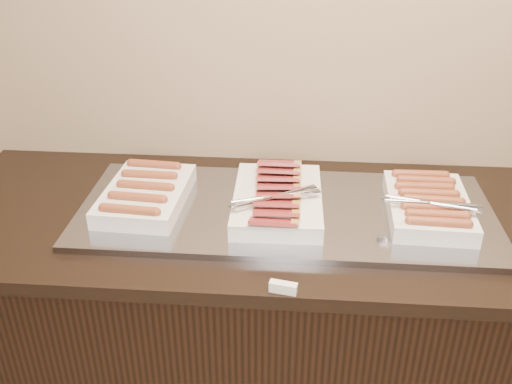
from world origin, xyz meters
TOP-DOWN VIEW (x-y plane):
  - counter at (0.00, 2.13)m, footprint 2.06×0.76m
  - warming_tray at (0.01, 2.13)m, footprint 1.20×0.50m
  - dish_left at (-0.41, 2.13)m, footprint 0.24×0.35m
  - dish_center at (-0.02, 2.13)m, footprint 0.27×0.40m
  - dish_right at (0.41, 2.13)m, footprint 0.27×0.34m
  - label_holder at (0.01, 1.77)m, footprint 0.07×0.03m

SIDE VIEW (x-z plane):
  - counter at x=0.00m, z-range 0.00..0.90m
  - warming_tray at x=0.01m, z-range 0.90..0.92m
  - label_holder at x=0.01m, z-range 0.90..0.93m
  - dish_left at x=-0.41m, z-range 0.91..0.98m
  - dish_center at x=-0.02m, z-range 0.91..1.00m
  - dish_right at x=0.41m, z-range 0.91..0.99m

